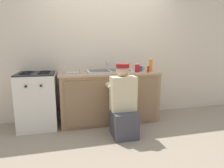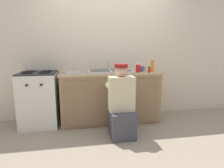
{
  "view_description": "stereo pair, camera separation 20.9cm",
  "coord_description": "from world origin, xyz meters",
  "px_view_note": "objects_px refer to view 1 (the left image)",
  "views": [
    {
      "loc": [
        -0.76,
        -2.97,
        1.32
      ],
      "look_at": [
        0.0,
        0.1,
        0.73
      ],
      "focal_mm": 30.0,
      "sensor_mm": 36.0,
      "label": 1
    },
    {
      "loc": [
        -0.56,
        -3.01,
        1.32
      ],
      "look_at": [
        0.0,
        0.1,
        0.73
      ],
      "focal_mm": 30.0,
      "sensor_mm": 36.0,
      "label": 2
    }
  ],
  "objects_px": {
    "spice_bottle_red": "(148,70)",
    "dish_rack_tray": "(73,72)",
    "sink_double_basin": "(109,71)",
    "soap_bottle_orange": "(151,65)",
    "plumber_person": "(123,107)",
    "soda_cup_red": "(137,68)",
    "stove_range": "(38,100)",
    "coffee_mug": "(140,69)"
  },
  "relations": [
    {
      "from": "soap_bottle_orange",
      "to": "spice_bottle_red",
      "type": "height_order",
      "value": "soap_bottle_orange"
    },
    {
      "from": "coffee_mug",
      "to": "spice_bottle_red",
      "type": "bearing_deg",
      "value": -69.97
    },
    {
      "from": "soap_bottle_orange",
      "to": "coffee_mug",
      "type": "distance_m",
      "value": 0.2
    },
    {
      "from": "soap_bottle_orange",
      "to": "coffee_mug",
      "type": "bearing_deg",
      "value": 157.18
    },
    {
      "from": "soda_cup_red",
      "to": "coffee_mug",
      "type": "bearing_deg",
      "value": 46.73
    },
    {
      "from": "stove_range",
      "to": "dish_rack_tray",
      "type": "distance_m",
      "value": 0.76
    },
    {
      "from": "stove_range",
      "to": "sink_double_basin",
      "type": "bearing_deg",
      "value": 0.1
    },
    {
      "from": "soap_bottle_orange",
      "to": "sink_double_basin",
      "type": "bearing_deg",
      "value": 173.8
    },
    {
      "from": "soap_bottle_orange",
      "to": "coffee_mug",
      "type": "xyz_separation_m",
      "value": [
        -0.18,
        0.07,
        -0.07
      ]
    },
    {
      "from": "spice_bottle_red",
      "to": "dish_rack_tray",
      "type": "bearing_deg",
      "value": 172.66
    },
    {
      "from": "soda_cup_red",
      "to": "coffee_mug",
      "type": "relative_size",
      "value": 1.21
    },
    {
      "from": "sink_double_basin",
      "to": "coffee_mug",
      "type": "relative_size",
      "value": 6.35
    },
    {
      "from": "plumber_person",
      "to": "dish_rack_tray",
      "type": "height_order",
      "value": "plumber_person"
    },
    {
      "from": "stove_range",
      "to": "soap_bottle_orange",
      "type": "xyz_separation_m",
      "value": [
        2.01,
        -0.08,
        0.56
      ]
    },
    {
      "from": "sink_double_basin",
      "to": "dish_rack_tray",
      "type": "relative_size",
      "value": 2.86
    },
    {
      "from": "soap_bottle_orange",
      "to": "coffee_mug",
      "type": "height_order",
      "value": "soap_bottle_orange"
    },
    {
      "from": "dish_rack_tray",
      "to": "soap_bottle_orange",
      "type": "distance_m",
      "value": 1.42
    },
    {
      "from": "plumber_person",
      "to": "coffee_mug",
      "type": "bearing_deg",
      "value": 51.04
    },
    {
      "from": "soda_cup_red",
      "to": "coffee_mug",
      "type": "distance_m",
      "value": 0.15
    },
    {
      "from": "sink_double_basin",
      "to": "plumber_person",
      "type": "distance_m",
      "value": 0.81
    },
    {
      "from": "sink_double_basin",
      "to": "spice_bottle_red",
      "type": "distance_m",
      "value": 0.7
    },
    {
      "from": "stove_range",
      "to": "soda_cup_red",
      "type": "relative_size",
      "value": 6.25
    },
    {
      "from": "spice_bottle_red",
      "to": "sink_double_basin",
      "type": "bearing_deg",
      "value": 162.78
    },
    {
      "from": "sink_double_basin",
      "to": "soap_bottle_orange",
      "type": "bearing_deg",
      "value": -6.2
    },
    {
      "from": "sink_double_basin",
      "to": "soda_cup_red",
      "type": "bearing_deg",
      "value": -13.59
    },
    {
      "from": "sink_double_basin",
      "to": "soap_bottle_orange",
      "type": "distance_m",
      "value": 0.78
    },
    {
      "from": "sink_double_basin",
      "to": "spice_bottle_red",
      "type": "xyz_separation_m",
      "value": [
        0.66,
        -0.21,
        0.03
      ]
    },
    {
      "from": "stove_range",
      "to": "dish_rack_tray",
      "type": "xyz_separation_m",
      "value": [
        0.6,
        -0.03,
        0.47
      ]
    },
    {
      "from": "dish_rack_tray",
      "to": "coffee_mug",
      "type": "relative_size",
      "value": 2.22
    },
    {
      "from": "plumber_person",
      "to": "stove_range",
      "type": "bearing_deg",
      "value": 153.29
    },
    {
      "from": "soda_cup_red",
      "to": "soap_bottle_orange",
      "type": "xyz_separation_m",
      "value": [
        0.28,
        0.03,
        0.04
      ]
    },
    {
      "from": "soap_bottle_orange",
      "to": "soda_cup_red",
      "type": "bearing_deg",
      "value": -172.97
    },
    {
      "from": "plumber_person",
      "to": "soda_cup_red",
      "type": "xyz_separation_m",
      "value": [
        0.42,
        0.54,
        0.53
      ]
    },
    {
      "from": "dish_rack_tray",
      "to": "coffee_mug",
      "type": "distance_m",
      "value": 1.24
    },
    {
      "from": "dish_rack_tray",
      "to": "spice_bottle_red",
      "type": "relative_size",
      "value": 2.67
    },
    {
      "from": "dish_rack_tray",
      "to": "soap_bottle_orange",
      "type": "height_order",
      "value": "soap_bottle_orange"
    },
    {
      "from": "stove_range",
      "to": "spice_bottle_red",
      "type": "relative_size",
      "value": 9.04
    },
    {
      "from": "coffee_mug",
      "to": "spice_bottle_red",
      "type": "distance_m",
      "value": 0.21
    },
    {
      "from": "stove_range",
      "to": "soap_bottle_orange",
      "type": "bearing_deg",
      "value": -2.31
    },
    {
      "from": "plumber_person",
      "to": "coffee_mug",
      "type": "xyz_separation_m",
      "value": [
        0.53,
        0.65,
        0.5
      ]
    },
    {
      "from": "dish_rack_tray",
      "to": "soda_cup_red",
      "type": "relative_size",
      "value": 1.84
    },
    {
      "from": "soda_cup_red",
      "to": "soap_bottle_orange",
      "type": "distance_m",
      "value": 0.29
    }
  ]
}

